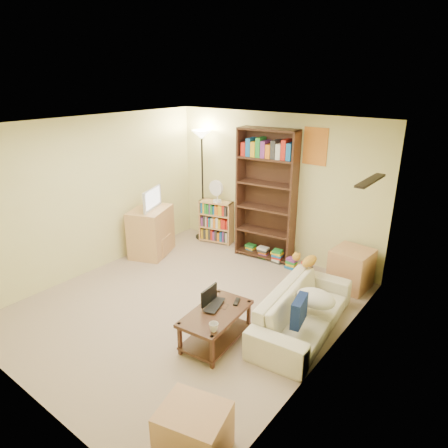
{
  "coord_description": "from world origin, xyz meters",
  "views": [
    {
      "loc": [
        3.4,
        -3.58,
        3.07
      ],
      "look_at": [
        0.12,
        0.69,
        1.05
      ],
      "focal_mm": 32.0,
      "sensor_mm": 36.0,
      "label": 1
    }
  ],
  "objects_px": {
    "tv_stand": "(151,231)",
    "end_cabinet": "(194,432)",
    "mug": "(214,327)",
    "television": "(149,199)",
    "tall_bookshelf": "(266,192)",
    "desk_fan": "(216,190)",
    "coffee_table": "(216,323)",
    "short_bookshelf": "(216,222)",
    "laptop": "(219,306)",
    "floor_lamp": "(202,154)",
    "tabby_cat": "(307,260)",
    "side_table": "(351,269)",
    "sofa": "(303,311)"
  },
  "relations": [
    {
      "from": "tv_stand",
      "to": "end_cabinet",
      "type": "xyz_separation_m",
      "value": [
        3.35,
        -2.62,
        -0.19
      ]
    },
    {
      "from": "mug",
      "to": "television",
      "type": "xyz_separation_m",
      "value": [
        -2.76,
        1.61,
        0.57
      ]
    },
    {
      "from": "tv_stand",
      "to": "tall_bookshelf",
      "type": "height_order",
      "value": "tall_bookshelf"
    },
    {
      "from": "desk_fan",
      "to": "tall_bookshelf",
      "type": "bearing_deg",
      "value": 1.31
    },
    {
      "from": "mug",
      "to": "television",
      "type": "distance_m",
      "value": 3.24
    },
    {
      "from": "coffee_table",
      "to": "short_bookshelf",
      "type": "xyz_separation_m",
      "value": [
        -1.96,
        2.46,
        0.14
      ]
    },
    {
      "from": "laptop",
      "to": "floor_lamp",
      "type": "distance_m",
      "value": 3.49
    },
    {
      "from": "tabby_cat",
      "to": "desk_fan",
      "type": "bearing_deg",
      "value": 159.79
    },
    {
      "from": "mug",
      "to": "tv_stand",
      "type": "distance_m",
      "value": 3.19
    },
    {
      "from": "laptop",
      "to": "television",
      "type": "bearing_deg",
      "value": 47.05
    },
    {
      "from": "television",
      "to": "short_bookshelf",
      "type": "bearing_deg",
      "value": -48.13
    },
    {
      "from": "mug",
      "to": "tall_bookshelf",
      "type": "bearing_deg",
      "value": 111.19
    },
    {
      "from": "short_bookshelf",
      "to": "desk_fan",
      "type": "distance_m",
      "value": 0.65
    },
    {
      "from": "coffee_table",
      "to": "floor_lamp",
      "type": "bearing_deg",
      "value": 127.47
    },
    {
      "from": "tabby_cat",
      "to": "television",
      "type": "relative_size",
      "value": 0.68
    },
    {
      "from": "short_bookshelf",
      "to": "tall_bookshelf",
      "type": "bearing_deg",
      "value": -15.24
    },
    {
      "from": "laptop",
      "to": "television",
      "type": "distance_m",
      "value": 2.84
    },
    {
      "from": "short_bookshelf",
      "to": "side_table",
      "type": "relative_size",
      "value": 1.33
    },
    {
      "from": "tall_bookshelf",
      "to": "side_table",
      "type": "xyz_separation_m",
      "value": [
        1.63,
        -0.13,
        -0.89
      ]
    },
    {
      "from": "laptop",
      "to": "sofa",
      "type": "bearing_deg",
      "value": -61.2
    },
    {
      "from": "short_bookshelf",
      "to": "side_table",
      "type": "xyz_separation_m",
      "value": [
        2.74,
        -0.15,
        -0.1
      ]
    },
    {
      "from": "coffee_table",
      "to": "tv_stand",
      "type": "distance_m",
      "value": 2.86
    },
    {
      "from": "tv_stand",
      "to": "floor_lamp",
      "type": "xyz_separation_m",
      "value": [
        0.25,
        1.15,
        1.26
      ]
    },
    {
      "from": "coffee_table",
      "to": "end_cabinet",
      "type": "xyz_separation_m",
      "value": [
        0.81,
        -1.31,
        -0.04
      ]
    },
    {
      "from": "tv_stand",
      "to": "tall_bookshelf",
      "type": "xyz_separation_m",
      "value": [
        1.69,
        1.13,
        0.77
      ]
    },
    {
      "from": "sofa",
      "to": "tall_bookshelf",
      "type": "relative_size",
      "value": 0.86
    },
    {
      "from": "floor_lamp",
      "to": "mug",
      "type": "bearing_deg",
      "value": -47.78
    },
    {
      "from": "mug",
      "to": "end_cabinet",
      "type": "bearing_deg",
      "value": -59.46
    },
    {
      "from": "tabby_cat",
      "to": "short_bookshelf",
      "type": "relative_size",
      "value": 0.53
    },
    {
      "from": "short_bookshelf",
      "to": "desk_fan",
      "type": "bearing_deg",
      "value": -57.4
    },
    {
      "from": "television",
      "to": "sofa",
      "type": "bearing_deg",
      "value": -119.06
    },
    {
      "from": "sofa",
      "to": "mug",
      "type": "relative_size",
      "value": 18.0
    },
    {
      "from": "laptop",
      "to": "desk_fan",
      "type": "xyz_separation_m",
      "value": [
        -1.88,
        2.32,
        0.62
      ]
    },
    {
      "from": "tabby_cat",
      "to": "laptop",
      "type": "bearing_deg",
      "value": -106.43
    },
    {
      "from": "sofa",
      "to": "floor_lamp",
      "type": "xyz_separation_m",
      "value": [
        -3.0,
        1.58,
        1.42
      ]
    },
    {
      "from": "sofa",
      "to": "tall_bookshelf",
      "type": "distance_m",
      "value": 2.39
    },
    {
      "from": "television",
      "to": "desk_fan",
      "type": "relative_size",
      "value": 1.49
    },
    {
      "from": "tabby_cat",
      "to": "tall_bookshelf",
      "type": "relative_size",
      "value": 0.19
    },
    {
      "from": "television",
      "to": "end_cabinet",
      "type": "relative_size",
      "value": 1.13
    },
    {
      "from": "laptop",
      "to": "end_cabinet",
      "type": "bearing_deg",
      "value": -166.27
    },
    {
      "from": "short_bookshelf",
      "to": "coffee_table",
      "type": "bearing_deg",
      "value": -65.73
    },
    {
      "from": "coffee_table",
      "to": "end_cabinet",
      "type": "distance_m",
      "value": 1.54
    },
    {
      "from": "tall_bookshelf",
      "to": "laptop",
      "type": "bearing_deg",
      "value": -77.87
    },
    {
      "from": "television",
      "to": "floor_lamp",
      "type": "bearing_deg",
      "value": -33.65
    },
    {
      "from": "laptop",
      "to": "tv_stand",
      "type": "relative_size",
      "value": 0.5
    },
    {
      "from": "tabby_cat",
      "to": "short_bookshelf",
      "type": "bearing_deg",
      "value": 159.23
    },
    {
      "from": "floor_lamp",
      "to": "laptop",
      "type": "bearing_deg",
      "value": -46.28
    },
    {
      "from": "sofa",
      "to": "coffee_table",
      "type": "relative_size",
      "value": 1.95
    },
    {
      "from": "television",
      "to": "short_bookshelf",
      "type": "relative_size",
      "value": 0.78
    },
    {
      "from": "side_table",
      "to": "end_cabinet",
      "type": "height_order",
      "value": "side_table"
    }
  ]
}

